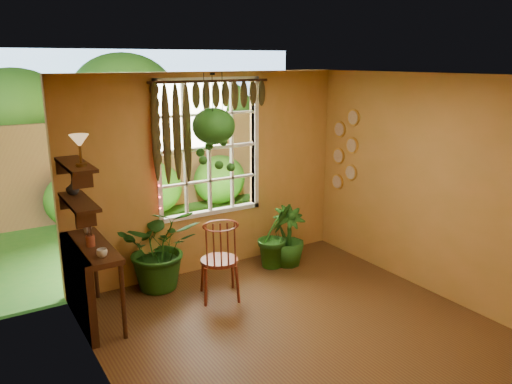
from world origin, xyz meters
TOP-DOWN VIEW (x-y plane):
  - floor at (0.00, 0.00)m, footprint 4.50×4.50m
  - ceiling at (0.00, 0.00)m, footprint 4.50×4.50m
  - wall_back at (0.00, 2.25)m, footprint 4.00×0.00m
  - wall_left at (-2.00, 0.00)m, footprint 0.00×4.50m
  - wall_right at (2.00, 0.00)m, footprint 0.00×4.50m
  - window at (0.00, 2.28)m, footprint 1.52×0.10m
  - valance_vine at (-0.08, 2.16)m, footprint 1.70×0.12m
  - string_lights at (-0.76, 2.19)m, footprint 0.03×0.03m
  - wall_plates at (1.98, 1.79)m, footprint 0.04×0.32m
  - counter_ledge at (-1.91, 1.60)m, footprint 0.40×1.20m
  - shelf_lower at (-1.88, 1.60)m, footprint 0.25×0.90m
  - shelf_upper at (-1.88, 1.60)m, footprint 0.25×0.90m
  - backyard at (0.24, 6.87)m, footprint 14.00×10.00m
  - windsor_chair at (-0.36, 1.34)m, footprint 0.59×0.60m
  - potted_plant_left at (-0.86, 2.00)m, footprint 1.24×1.16m
  - potted_plant_mid at (0.76, 1.80)m, footprint 0.51×0.41m
  - potted_plant_right at (0.95, 1.75)m, footprint 0.52×0.52m
  - hanging_basket at (-0.12, 1.88)m, footprint 0.54×0.54m
  - cup_a at (-1.78, 1.19)m, footprint 0.13×0.13m
  - cup_b at (-1.72, 2.03)m, footprint 0.16×0.16m
  - brush_jar at (-1.80, 1.56)m, footprint 0.10×0.10m
  - shelf_vase at (-1.87, 1.87)m, footprint 0.17×0.17m
  - tiffany_lamp at (-1.86, 1.38)m, footprint 0.19×0.19m

SIDE VIEW (x-z plane):
  - floor at x=0.00m, z-range 0.00..0.00m
  - windsor_chair at x=-0.36m, z-range -0.26..0.97m
  - potted_plant_right at x=0.95m, z-range 0.00..0.85m
  - potted_plant_mid at x=0.76m, z-range 0.00..0.92m
  - counter_ledge at x=-1.91m, z-range 0.10..1.00m
  - potted_plant_left at x=-0.86m, z-range 0.00..1.11m
  - cup_a at x=-1.78m, z-range 0.90..0.99m
  - cup_b at x=-1.72m, z-range 0.90..1.01m
  - brush_jar at x=-1.80m, z-range 0.86..1.21m
  - backyard at x=0.24m, z-range -4.72..7.28m
  - wall_back at x=0.00m, z-range -0.65..3.35m
  - wall_left at x=-2.00m, z-range -0.90..3.60m
  - wall_right at x=2.00m, z-range -0.90..3.60m
  - shelf_lower at x=-1.88m, z-range 1.38..1.42m
  - shelf_vase at x=-1.87m, z-range 1.42..1.57m
  - wall_plates at x=1.98m, z-range 1.00..2.10m
  - window at x=0.00m, z-range 0.77..2.63m
  - string_lights at x=-0.76m, z-range 0.98..2.52m
  - shelf_upper at x=-1.88m, z-range 1.78..1.82m
  - hanging_basket at x=-0.12m, z-range 1.35..2.60m
  - tiffany_lamp at x=-1.86m, z-range 1.89..2.21m
  - valance_vine at x=-0.08m, z-range 1.73..2.83m
  - ceiling at x=0.00m, z-range 2.70..2.70m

